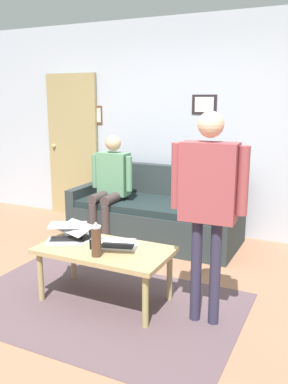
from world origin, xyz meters
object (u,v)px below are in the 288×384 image
Objects in this scene: couch at (157,216)px; laptop_center at (116,243)px; person_standing at (208,192)px; laptop_right at (67,235)px; laptop_left at (80,233)px; french_press at (96,241)px; coffee_table at (105,254)px; interior_door at (73,146)px; person_seated at (111,182)px.

couch reaches higher than laptop_center.
couch is 1.23× the size of person_standing.
person_standing is (-1.29, -0.00, 0.52)m from laptop_right.
laptop_left is (0.11, 1.50, 0.21)m from couch.
french_press is (0.06, 0.22, 0.08)m from laptop_center.
french_press reaches higher than coffee_table.
couch is 1.65m from coffee_table.
person_standing is at bearing -177.54° from coffee_table.
couch is at bearing -94.09° from laptop_left.
french_press is at bearing 128.45° from interior_door.
coffee_table is 4.00× the size of french_press.
interior_door reaches higher than coffee_table.
couch is 0.70m from person_seated.
laptop_center is at bearing -179.92° from laptop_right.
interior_door reaches higher than person_standing.
laptop_left is at bearing -125.01° from laptop_right.
person_seated is at bearing -40.00° from person_standing.
laptop_right is 0.27× the size of person_standing.
laptop_center is 0.27× the size of person_standing.
laptop_center is (-1.90, 2.10, -0.50)m from interior_door.
interior_door is 4.71× the size of laptop_center.
couch is 1.78× the size of coffee_table.
person_seated is at bearing -58.26° from laptop_center.
coffee_table is 0.88× the size of person_seated.
laptop_right is 0.50m from french_press.
person_seated is (-1.05, 0.73, -0.30)m from interior_door.
coffee_table is 0.26m from french_press.
interior_door reaches higher than laptop_right.
interior_door is 2.52m from laptop_left.
laptop_right is (0.07, 0.10, 0.00)m from laptop_left.
interior_door reaches higher than french_press.
laptop_right is 0.35× the size of person_seated.
french_press is 0.17× the size of person_standing.
laptop_left is 0.91× the size of laptop_right.
person_standing is (-0.88, -0.04, 0.62)m from coffee_table.
french_press reaches higher than laptop_center.
coffee_table is 2.78× the size of laptop_left.
coffee_table is 0.69× the size of person_standing.
couch is 1.65m from laptop_center.
laptop_center is 1.54× the size of french_press.
laptop_center is 0.98× the size of laptop_right.
interior_door is at bearing -56.51° from laptop_right.
laptop_right is at bearing 83.66° from couch.
laptop_center is 0.51m from laptop_right.
laptop_right is at bearing -25.62° from french_press.
interior_door is 1.26× the size of person_standing.
couch is at bearing -81.50° from french_press.
laptop_center is 0.24m from french_press.
person_standing reaches higher than couch.
person_standing reaches higher than coffee_table.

